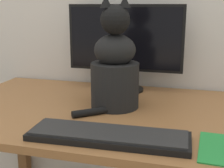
{
  "coord_description": "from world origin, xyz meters",
  "views": [
    {
      "loc": [
        0.3,
        -1.05,
        1.09
      ],
      "look_at": [
        0.04,
        -0.11,
        0.84
      ],
      "focal_mm": 50.0,
      "sensor_mm": 36.0,
      "label": 1
    }
  ],
  "objects": [
    {
      "name": "desk",
      "position": [
        0.0,
        0.0,
        0.62
      ],
      "size": [
        1.24,
        0.73,
        0.71
      ],
      "color": "brown",
      "rests_on": "ground_plane"
    },
    {
      "name": "cat",
      "position": [
        0.01,
        0.03,
        0.86
      ],
      "size": [
        0.23,
        0.28,
        0.41
      ],
      "rotation": [
        0.0,
        0.0,
        0.33
      ],
      "color": "black",
      "rests_on": "desk"
    },
    {
      "name": "monitor",
      "position": [
        -0.01,
        0.27,
        0.92
      ],
      "size": [
        0.51,
        0.17,
        0.38
      ],
      "color": "black",
      "rests_on": "desk"
    },
    {
      "name": "keyboard",
      "position": [
        0.07,
        -0.26,
        0.72
      ],
      "size": [
        0.47,
        0.15,
        0.02
      ],
      "rotation": [
        0.0,
        0.0,
        0.04
      ],
      "color": "black",
      "rests_on": "desk"
    }
  ]
}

